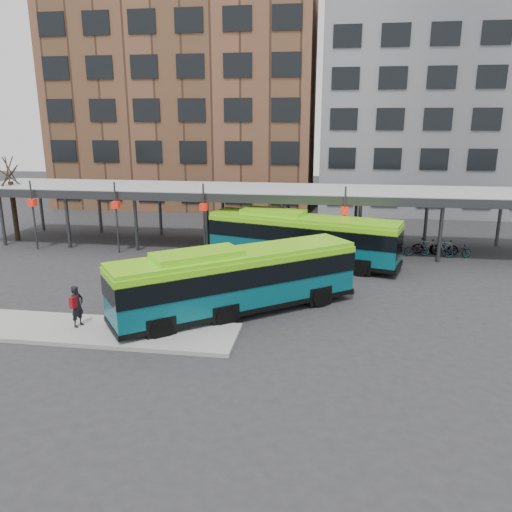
{
  "coord_description": "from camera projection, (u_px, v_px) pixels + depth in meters",
  "views": [
    {
      "loc": [
        5.06,
        -21.37,
        8.76
      ],
      "look_at": [
        1.32,
        3.73,
        1.8
      ],
      "focal_mm": 35.0,
      "sensor_mm": 36.0,
      "label": 1
    }
  ],
  "objects": [
    {
      "name": "ground",
      "position": [
        217.0,
        313.0,
        23.42
      ],
      "size": [
        120.0,
        120.0,
        0.0
      ],
      "primitive_type": "plane",
      "color": "#28282B",
      "rests_on": "ground"
    },
    {
      "name": "boarding_island",
      "position": [
        75.0,
        329.0,
        21.32
      ],
      "size": [
        14.0,
        3.0,
        0.18
      ],
      "primitive_type": "cube",
      "color": "gray",
      "rests_on": "ground"
    },
    {
      "name": "canopy",
      "position": [
        256.0,
        192.0,
        34.67
      ],
      "size": [
        40.0,
        6.53,
        4.8
      ],
      "color": "#999B9E",
      "rests_on": "ground"
    },
    {
      "name": "tree",
      "position": [
        14.0,
        208.0,
        36.79
      ],
      "size": [
        1.64,
        1.64,
        5.6
      ],
      "color": "black",
      "rests_on": "ground"
    },
    {
      "name": "building_brick",
      "position": [
        189.0,
        97.0,
        52.46
      ],
      "size": [
        26.0,
        14.0,
        22.0
      ],
      "primitive_type": "cube",
      "color": "brown",
      "rests_on": "ground"
    },
    {
      "name": "building_grey",
      "position": [
        446.0,
        106.0,
        49.03
      ],
      "size": [
        24.0,
        14.0,
        20.0
      ],
      "primitive_type": "cube",
      "color": "slate",
      "rests_on": "ground"
    },
    {
      "name": "bus_front",
      "position": [
        236.0,
        279.0,
        22.91
      ],
      "size": [
        10.83,
        9.07,
        3.23
      ],
      "rotation": [
        0.0,
        0.0,
        0.65
      ],
      "color": "#08515D",
      "rests_on": "ground"
    },
    {
      "name": "bus_rear",
      "position": [
        302.0,
        237.0,
        31.08
      ],
      "size": [
        12.12,
        5.65,
        3.28
      ],
      "rotation": [
        0.0,
        0.0,
        -0.27
      ],
      "color": "#08515D",
      "rests_on": "ground"
    },
    {
      "name": "pedestrian",
      "position": [
        77.0,
        306.0,
        21.22
      ],
      "size": [
        0.59,
        0.75,
        1.81
      ],
      "rotation": [
        0.0,
        0.0,
        1.31
      ],
      "color": "black",
      "rests_on": "boarding_island"
    },
    {
      "name": "bike_rack",
      "position": [
        436.0,
        248.0,
        33.16
      ],
      "size": [
        4.38,
        1.39,
        1.08
      ],
      "color": "slate",
      "rests_on": "ground"
    }
  ]
}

